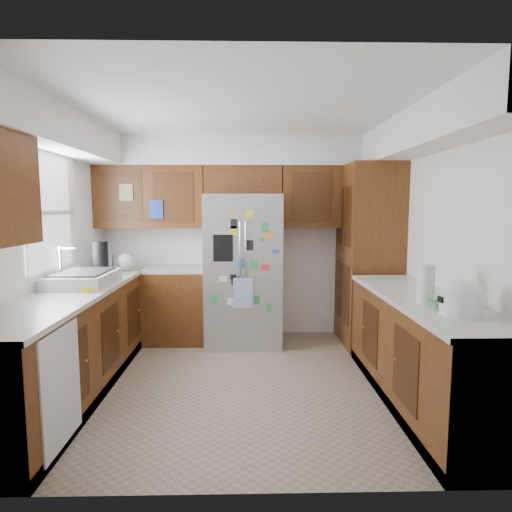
# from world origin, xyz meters

# --- Properties ---
(floor) EXTENTS (3.60, 3.60, 0.00)m
(floor) POSITION_xyz_m (0.00, 0.00, 0.00)
(floor) COLOR tan
(floor) RESTS_ON ground
(room_shell) EXTENTS (3.64, 3.24, 2.52)m
(room_shell) POSITION_xyz_m (-0.11, 0.36, 1.82)
(room_shell) COLOR white
(room_shell) RESTS_ON ground
(left_counter_run) EXTENTS (1.36, 3.20, 0.92)m
(left_counter_run) POSITION_xyz_m (-1.36, 0.03, 0.43)
(left_counter_run) COLOR #45290D
(left_counter_run) RESTS_ON ground
(right_counter_run) EXTENTS (0.63, 2.25, 0.92)m
(right_counter_run) POSITION_xyz_m (1.50, -0.47, 0.42)
(right_counter_run) COLOR #45290D
(right_counter_run) RESTS_ON ground
(pantry) EXTENTS (0.60, 0.90, 2.15)m
(pantry) POSITION_xyz_m (1.50, 1.15, 1.07)
(pantry) COLOR #45290D
(pantry) RESTS_ON ground
(fridge) EXTENTS (0.90, 0.79, 1.80)m
(fridge) POSITION_xyz_m (-0.00, 1.20, 0.90)
(fridge) COLOR #9D9DA2
(fridge) RESTS_ON ground
(bridge_cabinet) EXTENTS (0.96, 0.34, 0.35)m
(bridge_cabinet) POSITION_xyz_m (0.00, 1.43, 1.98)
(bridge_cabinet) COLOR #45290D
(bridge_cabinet) RESTS_ON fridge
(fridge_top_items) EXTENTS (0.79, 0.27, 0.25)m
(fridge_top_items) POSITION_xyz_m (-0.12, 1.41, 2.26)
(fridge_top_items) COLOR #254DB1
(fridge_top_items) RESTS_ON bridge_cabinet
(sink_assembly) EXTENTS (0.52, 0.71, 0.37)m
(sink_assembly) POSITION_xyz_m (-1.50, 0.10, 0.99)
(sink_assembly) COLOR silver
(sink_assembly) RESTS_ON left_counter_run
(left_counter_clutter) EXTENTS (0.42, 0.80, 0.38)m
(left_counter_clutter) POSITION_xyz_m (-1.46, 0.82, 1.05)
(left_counter_clutter) COLOR black
(left_counter_clutter) RESTS_ON left_counter_run
(rice_cooker) EXTENTS (0.29, 0.28, 0.24)m
(rice_cooker) POSITION_xyz_m (1.50, -1.08, 1.05)
(rice_cooker) COLOR white
(rice_cooker) RESTS_ON right_counter_run
(paper_towel) EXTENTS (0.13, 0.13, 0.30)m
(paper_towel) POSITION_xyz_m (1.42, -0.70, 1.07)
(paper_towel) COLOR white
(paper_towel) RESTS_ON right_counter_run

